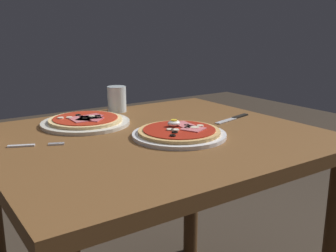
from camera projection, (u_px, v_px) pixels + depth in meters
dining_table at (155, 173)px, 1.29m from camera, size 1.01×0.88×0.78m
pizza_foreground at (179, 133)px, 1.23m from camera, size 0.29×0.29×0.05m
pizza_across_left at (86, 121)px, 1.38m from camera, size 0.31×0.31×0.03m
water_glass_near at (117, 101)px, 1.58m from camera, size 0.07×0.07×0.10m
fork at (32, 145)px, 1.14m from camera, size 0.15×0.08×0.00m
knife at (234, 118)px, 1.47m from camera, size 0.19×0.06×0.01m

